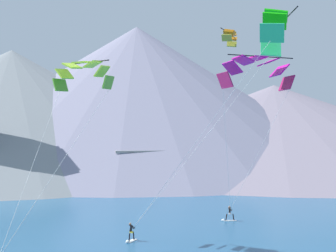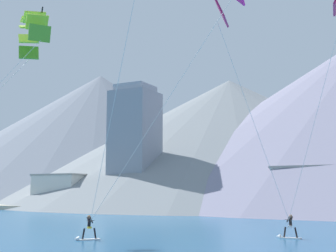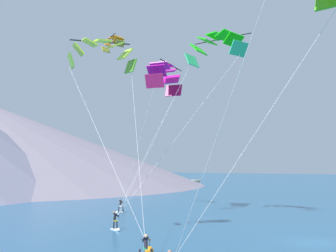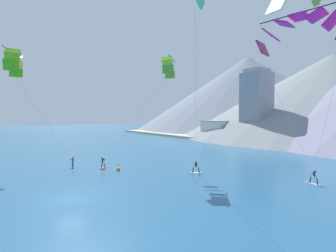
{
  "view_description": "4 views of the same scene",
  "coord_description": "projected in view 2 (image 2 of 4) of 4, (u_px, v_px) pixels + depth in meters",
  "views": [
    {
      "loc": [
        -6.99,
        -24.96,
        9.73
      ],
      "look_at": [
        0.65,
        11.11,
        10.2
      ],
      "focal_mm": 50.0,
      "sensor_mm": 36.0,
      "label": 1
    },
    {
      "loc": [
        17.82,
        -9.46,
        3.32
      ],
      "look_at": [
        3.43,
        18.34,
        7.6
      ],
      "focal_mm": 50.0,
      "sensor_mm": 36.0,
      "label": 2
    },
    {
      "loc": [
        -36.11,
        -6.75,
        5.94
      ],
      "look_at": [
        -0.24,
        11.95,
        9.05
      ],
      "focal_mm": 50.0,
      "sensor_mm": 36.0,
      "label": 3
    },
    {
      "loc": [
        24.82,
        -6.1,
        7.67
      ],
      "look_at": [
        -2.21,
        12.43,
        6.37
      ],
      "focal_mm": 28.0,
      "sensor_mm": 36.0,
      "label": 4
    }
  ],
  "objects": [
    {
      "name": "kitesurfer_near_lead",
      "position": [
        287.0,
        231.0,
        32.31
      ],
      "size": [
        1.77,
        0.6,
        1.7
      ],
      "color": "white",
      "rests_on": "ground"
    },
    {
      "name": "kitesurfer_mid_center",
      "position": [
        86.0,
        233.0,
        31.15
      ],
      "size": [
        1.34,
        1.65,
        1.71
      ],
      "color": "white",
      "rests_on": "ground"
    },
    {
      "name": "parafoil_kite_near_trail",
      "position": [
        32.0,
        31.0,
        33.8
      ],
      "size": [
        8.3,
        9.66,
        14.43
      ],
      "color": "#58A62A"
    },
    {
      "name": "shoreline_strip",
      "position": [
        264.0,
        212.0,
        62.76
      ],
      "size": [
        180.0,
        10.0,
        0.7
      ],
      "primitive_type": "cube",
      "color": "beige",
      "rests_on": "ground"
    },
    {
      "name": "shore_building_harbour_front",
      "position": [
        308.0,
        190.0,
        63.99
      ],
      "size": [
        9.07,
        6.56,
        6.54
      ],
      "color": "silver",
      "rests_on": "ground"
    },
    {
      "name": "shore_building_promenade_mid",
      "position": [
        60.0,
        191.0,
        80.68
      ],
      "size": [
        9.25,
        4.94,
        6.04
      ],
      "color": "silver",
      "rests_on": "ground"
    },
    {
      "name": "highrise_tower",
      "position": [
        135.0,
        148.0,
        79.41
      ],
      "size": [
        7.0,
        7.0,
        21.19
      ],
      "color": "gray",
      "rests_on": "ground"
    },
    {
      "name": "mountain_peak_west_ridge",
      "position": [
        230.0,
        141.0,
        115.74
      ],
      "size": [
        112.37,
        112.37,
        30.67
      ],
      "color": "gray",
      "rests_on": "ground"
    },
    {
      "name": "mountain_peak_east_shoulder",
      "position": [
        99.0,
        137.0,
        147.53
      ],
      "size": [
        120.3,
        120.3,
        39.67
      ],
      "color": "gray",
      "rests_on": "ground"
    }
  ]
}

